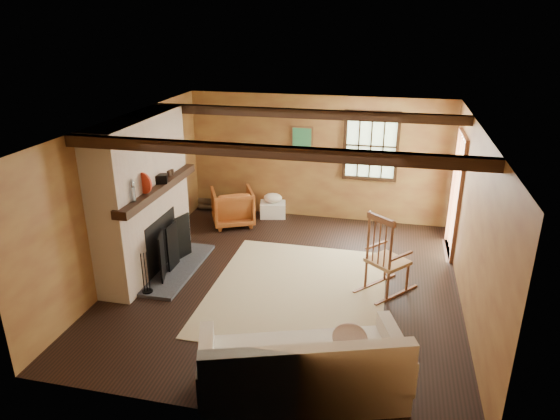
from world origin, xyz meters
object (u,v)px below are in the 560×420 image
(fireplace, at_px, (144,202))
(rocking_chair, at_px, (386,259))
(sofa, at_px, (304,372))
(armchair, at_px, (233,207))
(laundry_basket, at_px, (273,209))

(fireplace, bearing_deg, rocking_chair, 1.08)
(rocking_chair, bearing_deg, sofa, 112.74)
(armchair, bearing_deg, sofa, 91.15)
(fireplace, height_order, sofa, fireplace)
(laundry_basket, relative_size, armchair, 0.65)
(rocking_chair, distance_m, sofa, 2.51)
(armchair, bearing_deg, laundry_basket, -165.62)
(rocking_chair, relative_size, sofa, 0.53)
(fireplace, height_order, armchair, fireplace)
(rocking_chair, height_order, laundry_basket, rocking_chair)
(rocking_chair, bearing_deg, laundry_basket, -7.53)
(laundry_basket, distance_m, armchair, 0.88)
(sofa, distance_m, laundry_basket, 5.10)
(rocking_chair, relative_size, laundry_basket, 2.45)
(laundry_basket, xyz_separation_m, armchair, (-0.66, -0.55, 0.20))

